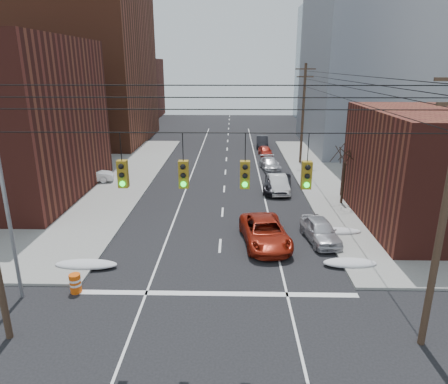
{
  "coord_description": "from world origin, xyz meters",
  "views": [
    {
      "loc": [
        0.76,
        -10.81,
        10.87
      ],
      "look_at": [
        0.21,
        13.73,
        3.0
      ],
      "focal_mm": 32.0,
      "sensor_mm": 36.0,
      "label": 1
    }
  ],
  "objects_px": {
    "lot_car_c": "(9,188)",
    "construction_barrel": "(75,283)",
    "red_pickup": "(265,232)",
    "parked_car_d": "(270,164)",
    "parked_car_c": "(278,183)",
    "parked_car_b": "(278,184)",
    "lot_car_d": "(43,179)",
    "parked_car_f": "(262,142)",
    "lot_car_b": "(69,172)",
    "parked_car_e": "(265,151)",
    "parked_car_a": "(320,230)",
    "lot_car_a": "(91,175)"
  },
  "relations": [
    {
      "from": "parked_car_d",
      "to": "parked_car_e",
      "type": "xyz_separation_m",
      "value": [
        0.0,
        6.71,
        -0.01
      ]
    },
    {
      "from": "parked_car_f",
      "to": "parked_car_a",
      "type": "bearing_deg",
      "value": -84.08
    },
    {
      "from": "parked_car_e",
      "to": "lot_car_a",
      "type": "xyz_separation_m",
      "value": [
        -17.54,
        -12.3,
        0.2
      ]
    },
    {
      "from": "red_pickup",
      "to": "parked_car_b",
      "type": "distance_m",
      "value": 11.06
    },
    {
      "from": "construction_barrel",
      "to": "parked_car_b",
      "type": "bearing_deg",
      "value": 54.82
    },
    {
      "from": "parked_car_f",
      "to": "parked_car_b",
      "type": "bearing_deg",
      "value": -87.05
    },
    {
      "from": "parked_car_d",
      "to": "parked_car_f",
      "type": "bearing_deg",
      "value": 82.84
    },
    {
      "from": "parked_car_a",
      "to": "parked_car_f",
      "type": "distance_m",
      "value": 30.79
    },
    {
      "from": "parked_car_c",
      "to": "lot_car_a",
      "type": "relative_size",
      "value": 1.27
    },
    {
      "from": "parked_car_f",
      "to": "lot_car_c",
      "type": "relative_size",
      "value": 0.89
    },
    {
      "from": "lot_car_a",
      "to": "lot_car_c",
      "type": "xyz_separation_m",
      "value": [
        -5.45,
        -4.45,
        0.06
      ]
    },
    {
      "from": "parked_car_d",
      "to": "construction_barrel",
      "type": "bearing_deg",
      "value": -122.83
    },
    {
      "from": "parked_car_f",
      "to": "construction_barrel",
      "type": "height_order",
      "value": "parked_car_f"
    },
    {
      "from": "lot_car_b",
      "to": "lot_car_c",
      "type": "relative_size",
      "value": 1.03
    },
    {
      "from": "red_pickup",
      "to": "lot_car_c",
      "type": "bearing_deg",
      "value": 150.72
    },
    {
      "from": "lot_car_b",
      "to": "parked_car_c",
      "type": "bearing_deg",
      "value": -84.42
    },
    {
      "from": "parked_car_b",
      "to": "parked_car_c",
      "type": "relative_size",
      "value": 0.86
    },
    {
      "from": "red_pickup",
      "to": "parked_car_d",
      "type": "relative_size",
      "value": 1.31
    },
    {
      "from": "red_pickup",
      "to": "parked_car_b",
      "type": "relative_size",
      "value": 1.28
    },
    {
      "from": "parked_car_b",
      "to": "parked_car_f",
      "type": "xyz_separation_m",
      "value": [
        0.0,
        20.37,
        -0.0
      ]
    },
    {
      "from": "lot_car_c",
      "to": "lot_car_d",
      "type": "distance_m",
      "value": 3.16
    },
    {
      "from": "lot_car_b",
      "to": "parked_car_a",
      "type": "bearing_deg",
      "value": -108.46
    },
    {
      "from": "parked_car_c",
      "to": "lot_car_b",
      "type": "xyz_separation_m",
      "value": [
        -19.93,
        2.77,
        0.14
      ]
    },
    {
      "from": "lot_car_d",
      "to": "lot_car_b",
      "type": "bearing_deg",
      "value": -14.36
    },
    {
      "from": "parked_car_b",
      "to": "lot_car_d",
      "type": "bearing_deg",
      "value": 176.18
    },
    {
      "from": "parked_car_b",
      "to": "lot_car_c",
      "type": "height_order",
      "value": "lot_car_c"
    },
    {
      "from": "red_pickup",
      "to": "parked_car_f",
      "type": "height_order",
      "value": "red_pickup"
    },
    {
      "from": "parked_car_e",
      "to": "parked_car_f",
      "type": "height_order",
      "value": "parked_car_f"
    },
    {
      "from": "lot_car_a",
      "to": "parked_car_c",
      "type": "bearing_deg",
      "value": -108.14
    },
    {
      "from": "parked_car_b",
      "to": "parked_car_d",
      "type": "distance_m",
      "value": 7.82
    },
    {
      "from": "lot_car_d",
      "to": "lot_car_c",
      "type": "bearing_deg",
      "value": 163.97
    },
    {
      "from": "parked_car_b",
      "to": "lot_car_d",
      "type": "distance_m",
      "value": 21.37
    },
    {
      "from": "parked_car_a",
      "to": "construction_barrel",
      "type": "bearing_deg",
      "value": -162.35
    },
    {
      "from": "parked_car_b",
      "to": "parked_car_e",
      "type": "distance_m",
      "value": 14.54
    },
    {
      "from": "lot_car_a",
      "to": "parked_car_b",
      "type": "bearing_deg",
      "value": -109.06
    },
    {
      "from": "lot_car_d",
      "to": "construction_barrel",
      "type": "height_order",
      "value": "lot_car_d"
    },
    {
      "from": "lot_car_a",
      "to": "lot_car_b",
      "type": "distance_m",
      "value": 2.53
    },
    {
      "from": "parked_car_c",
      "to": "lot_car_d",
      "type": "bearing_deg",
      "value": -172.83
    },
    {
      "from": "lot_car_c",
      "to": "construction_barrel",
      "type": "distance_m",
      "value": 18.35
    },
    {
      "from": "lot_car_a",
      "to": "construction_barrel",
      "type": "height_order",
      "value": "lot_car_a"
    },
    {
      "from": "parked_car_b",
      "to": "lot_car_a",
      "type": "distance_m",
      "value": 17.68
    },
    {
      "from": "red_pickup",
      "to": "lot_car_b",
      "type": "height_order",
      "value": "red_pickup"
    },
    {
      "from": "parked_car_d",
      "to": "construction_barrel",
      "type": "xyz_separation_m",
      "value": [
        -11.82,
        -24.59,
        -0.12
      ]
    },
    {
      "from": "parked_car_b",
      "to": "parked_car_f",
      "type": "bearing_deg",
      "value": 87.51
    },
    {
      "from": "parked_car_f",
      "to": "lot_car_a",
      "type": "bearing_deg",
      "value": -131.09
    },
    {
      "from": "red_pickup",
      "to": "parked_car_e",
      "type": "distance_m",
      "value": 25.5
    },
    {
      "from": "parked_car_a",
      "to": "lot_car_d",
      "type": "bearing_deg",
      "value": 146.82
    },
    {
      "from": "parked_car_c",
      "to": "parked_car_b",
      "type": "bearing_deg",
      "value": -82.26
    },
    {
      "from": "parked_car_c",
      "to": "construction_barrel",
      "type": "bearing_deg",
      "value": -116.98
    },
    {
      "from": "lot_car_c",
      "to": "construction_barrel",
      "type": "bearing_deg",
      "value": -160.55
    }
  ]
}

